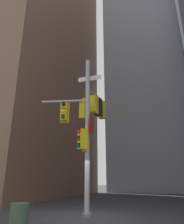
# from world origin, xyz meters

# --- Properties ---
(ground) EXTENTS (120.00, 120.00, 0.00)m
(ground) POSITION_xyz_m (0.00, 0.00, 0.00)
(ground) COLOR #2D2D30
(building_tower_left) EXTENTS (17.33, 17.33, 53.96)m
(building_tower_left) POSITION_xyz_m (-14.49, 9.60, 26.98)
(building_tower_left) COLOR brown
(building_tower_left) RESTS_ON ground
(building_mid_block) EXTENTS (14.95, 14.95, 36.67)m
(building_mid_block) POSITION_xyz_m (2.66, 26.35, 18.33)
(building_mid_block) COLOR #9399A3
(building_mid_block) RESTS_ON ground
(signal_pole_assembly) EXTENTS (3.11, 3.05, 8.10)m
(signal_pole_assembly) POSITION_xyz_m (-0.17, 0.41, 4.76)
(signal_pole_assembly) COLOR #9EA0A3
(signal_pole_assembly) RESTS_ON ground
(trash_bin) EXTENTS (0.55, 0.55, 0.94)m
(trash_bin) POSITION_xyz_m (-0.46, -4.15, 0.47)
(trash_bin) COLOR #3F593F
(trash_bin) RESTS_ON ground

